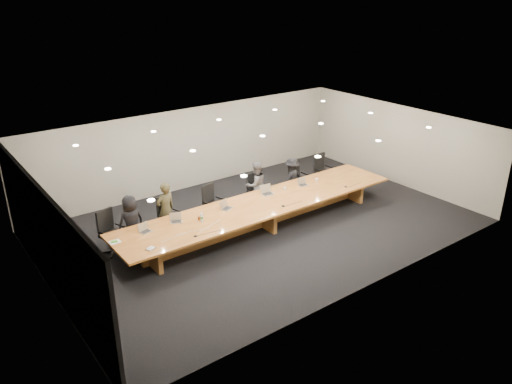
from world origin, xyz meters
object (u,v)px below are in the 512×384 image
chair_mid_left (214,203)px  person_b (166,210)px  laptop_b (176,218)px  chair_mid_right (257,190)px  person_c (256,185)px  water_bottle (202,218)px  chair_far_right (323,170)px  person_a (131,222)px  chair_right (299,177)px  paper_cup_near (285,189)px  conference_table (262,210)px  av_box (151,249)px  chair_left (170,216)px  mic_left (195,236)px  laptop_d (268,190)px  paper_cup_far (317,180)px  mic_right (346,186)px  laptop_a (146,228)px  laptop_c (227,205)px  chair_far_left (112,232)px  amber_mug (199,218)px  person_d (292,178)px  laptop_e (303,182)px  mic_center (283,206)px

chair_mid_left → person_b: 1.61m
person_b → laptop_b: bearing=74.4°
chair_mid_right → person_c: person_c is taller
chair_mid_left → person_b: bearing=164.8°
chair_mid_right → water_bottle: (-2.83, -1.33, 0.33)m
chair_far_right → person_a: 7.27m
chair_right → water_bottle: (-4.55, -1.27, 0.29)m
chair_far_right → paper_cup_near: chair_far_right is taller
paper_cup_near → water_bottle: bearing=-173.1°
conference_table → av_box: av_box is taller
chair_left → mic_left: bearing=-109.0°
laptop_d → water_bottle: 2.59m
chair_mid_left → person_a: (-2.64, -0.05, 0.17)m
paper_cup_far → mic_right: (0.41, -0.90, -0.04)m
person_a → laptop_a: 0.80m
chair_mid_right → chair_right: (1.73, -0.07, 0.05)m
paper_cup_far → mic_left: paper_cup_far is taller
chair_left → laptop_c: size_ratio=3.55×
chair_mid_right → paper_cup_near: chair_mid_right is taller
water_bottle → person_c: bearing=24.6°
conference_table → person_c: person_c is taller
laptop_c → laptop_d: (1.56, 0.14, 0.02)m
chair_far_left → laptop_d: chair_far_left is taller
person_a → amber_mug: 1.81m
chair_far_right → laptop_b: chair_far_right is taller
chair_left → laptop_a: bearing=-155.8°
chair_far_right → person_a: (-7.27, -0.19, 0.17)m
person_d → laptop_e: person_d is taller
paper_cup_far → chair_right: bearing=86.0°
amber_mug → av_box: (-1.77, -0.70, -0.03)m
chair_mid_left → mic_center: size_ratio=9.73×
conference_table → chair_left: (-2.40, 1.16, 0.06)m
person_b → mic_left: 1.79m
person_c → laptop_e: person_c is taller
chair_mid_right → water_bottle: 3.14m
chair_mid_right → mic_center: bearing=-99.9°
chair_right → laptop_e: 1.18m
laptop_c → av_box: (-2.76, -0.82, -0.11)m
person_b → laptop_b: 0.79m
person_b → mic_left: (-0.09, -1.78, -0.04)m
paper_cup_near → mic_right: bearing=-29.4°
person_b → paper_cup_far: size_ratio=16.05×
chair_mid_left → mic_left: 2.47m
conference_table → mic_right: (2.86, -0.57, 0.24)m
laptop_b → mic_left: laptop_b is taller
chair_far_right → person_d: bearing=-174.8°
chair_left → laptop_d: size_ratio=3.15×
chair_far_right → laptop_d: 3.33m
person_c → laptop_d: person_c is taller
amber_mug → paper_cup_near: bearing=4.2°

